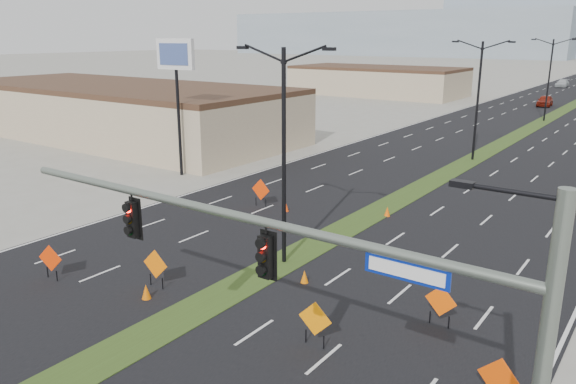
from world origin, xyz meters
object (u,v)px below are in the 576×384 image
Objects in this scene: cone_1 at (304,277)px; construction_sign_2 at (261,191)px; signal_mast at (330,291)px; construction_sign_0 at (50,259)px; construction_sign_4 at (441,302)px; construction_sign_3 at (315,320)px; cone_3 at (286,207)px; car_far at (562,83)px; car_left at (545,101)px; construction_sign_1 at (155,265)px; streetlight_0 at (284,151)px; construction_sign_5 at (499,381)px; cone_0 at (146,292)px; cone_2 at (387,212)px; streetlight_1 at (478,97)px; pole_sign_west at (176,64)px; streetlight_2 at (549,77)px.

construction_sign_2 is at bearing 137.65° from cone_1.
signal_mast is at bearing -53.18° from cone_1.
construction_sign_0 is 0.98× the size of construction_sign_4.
construction_sign_3 is 15.56m from cone_3.
car_far is at bearing 97.69° from signal_mast.
construction_sign_1 reaches higher than car_left.
construction_sign_0 is 11.24m from cone_1.
streetlight_0 is 18.36× the size of cone_3.
signal_mast is at bearing -59.23° from construction_sign_3.
construction_sign_5 reaches higher than car_far.
construction_sign_1 reaches higher than cone_1.
construction_sign_1 is 3.16× the size of cone_3.
construction_sign_0 is at bearing -166.94° from cone_0.
cone_2 is at bearing -86.60° from car_far.
streetlight_1 is 5.91× the size of construction_sign_3.
construction_sign_2 is 1.00× the size of construction_sign_5.
signal_mast is 9.80× the size of construction_sign_4.
cone_0 reaches higher than cone_2.
signal_mast is 9.24m from construction_sign_4.
construction_sign_2 is (-3.61, 11.87, 0.05)m from construction_sign_1.
cone_2 is (3.26, 15.73, -0.02)m from cone_0.
construction_sign_1 is at bearing -73.60° from construction_sign_2.
car_left is at bearing 102.95° from construction_sign_4.
car_left is at bearing 94.27° from streetlight_1.
construction_sign_0 is 5.07m from cone_0.
construction_sign_2 is 16.72m from construction_sign_3.
cone_2 is at bearing -87.20° from streetlight_1.
construction_sign_3 reaches higher than construction_sign_4.
streetlight_1 reaches higher than cone_2.
construction_sign_5 is at bearing -36.82° from cone_3.
construction_sign_4 is 28.35m from pole_sign_west.
streetlight_0 reaches higher than construction_sign_0.
cone_3 is (1.88, 0.11, -0.80)m from construction_sign_2.
streetlight_0 is 11.40m from construction_sign_0.
signal_mast reaches higher than cone_1.
signal_mast reaches higher than construction_sign_0.
car_left is 8.22× the size of cone_1.
construction_sign_1 is 1.04× the size of construction_sign_4.
streetlight_0 is at bearing 56.53° from construction_sign_1.
cone_2 is (-7.39, 10.88, -0.68)m from construction_sign_4.
cone_2 is (-10.58, 14.78, -0.76)m from construction_sign_5.
car_far reaches higher than cone_0.
cone_0 is at bearing -93.64° from car_left.
construction_sign_1 is 8.13m from construction_sign_3.
streetlight_2 is at bearing 102.23° from construction_sign_4.
signal_mast is at bearing -27.62° from construction_sign_1.
construction_sign_3 is 2.61× the size of cone_0.
construction_sign_1 is 1.32m from cone_0.
construction_sign_1 is 2.86× the size of cone_2.
cone_0 is at bearing -80.25° from cone_3.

